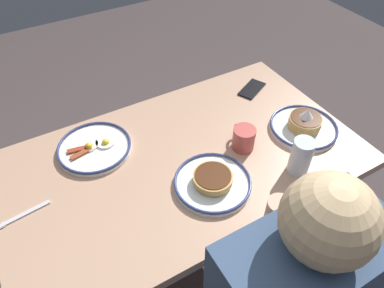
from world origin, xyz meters
name	(u,v)px	position (x,y,z in m)	size (l,w,h in m)	color
ground_plane	(185,256)	(0.00, 0.00, 0.00)	(6.00, 6.00, 0.00)	#463B3A
dining_table	(183,171)	(0.00, 0.00, 0.68)	(1.33, 0.77, 0.75)	tan
plate_near_main	(94,147)	(0.27, -0.20, 0.76)	(0.28, 0.28, 0.04)	white
plate_center_pancakes	(304,125)	(-0.50, 0.10, 0.77)	(0.27, 0.27, 0.10)	white
plate_far_companion	(213,182)	(-0.03, 0.16, 0.77)	(0.27, 0.27, 0.05)	white
coffee_mug	(243,138)	(-0.23, 0.06, 0.80)	(0.09, 0.12, 0.09)	#BF4C47
drinking_glass	(300,158)	(-0.33, 0.26, 0.81)	(0.08, 0.08, 0.14)	silver
cell_phone	(252,89)	(-0.48, -0.22, 0.75)	(0.14, 0.07, 0.01)	black
fork_near	(22,215)	(0.57, -0.03, 0.75)	(0.18, 0.04, 0.01)	silver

